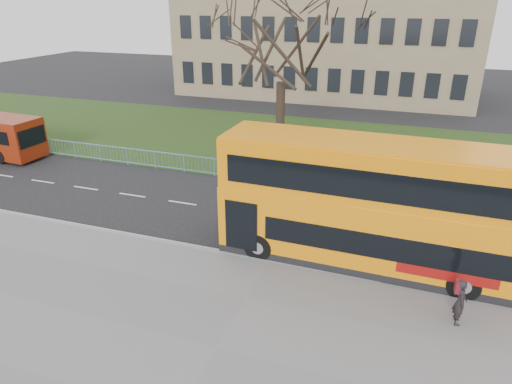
# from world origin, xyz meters

# --- Properties ---
(ground) EXTENTS (120.00, 120.00, 0.00)m
(ground) POSITION_xyz_m (0.00, 0.00, 0.00)
(ground) COLOR black
(ground) RESTS_ON ground
(pavement) EXTENTS (80.00, 10.50, 0.12)m
(pavement) POSITION_xyz_m (0.00, -6.75, 0.06)
(pavement) COLOR slate
(pavement) RESTS_ON ground
(kerb) EXTENTS (80.00, 0.20, 0.14)m
(kerb) POSITION_xyz_m (0.00, -1.55, 0.07)
(kerb) COLOR gray
(kerb) RESTS_ON ground
(grass_verge) EXTENTS (80.00, 15.40, 0.08)m
(grass_verge) POSITION_xyz_m (0.00, 14.30, 0.04)
(grass_verge) COLOR #233A15
(grass_verge) RESTS_ON ground
(guard_railing) EXTENTS (40.00, 0.12, 1.10)m
(guard_railing) POSITION_xyz_m (0.00, 6.60, 0.55)
(guard_railing) COLOR #7CABDC
(guard_railing) RESTS_ON ground
(bare_tree) EXTENTS (8.42, 8.42, 12.03)m
(bare_tree) POSITION_xyz_m (-3.00, 10.00, 6.10)
(bare_tree) COLOR black
(bare_tree) RESTS_ON grass_verge
(civic_building) EXTENTS (30.00, 15.00, 14.00)m
(civic_building) POSITION_xyz_m (-5.00, 35.00, 7.00)
(civic_building) COLOR #7B694E
(civic_building) RESTS_ON ground
(yellow_bus) EXTENTS (11.79, 3.06, 4.92)m
(yellow_bus) POSITION_xyz_m (3.71, -0.25, 2.64)
(yellow_bus) COLOR orange
(yellow_bus) RESTS_ON ground
(pedestrian) EXTENTS (0.41, 0.60, 1.58)m
(pedestrian) POSITION_xyz_m (6.85, -3.14, 0.91)
(pedestrian) COLOR black
(pedestrian) RESTS_ON pavement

